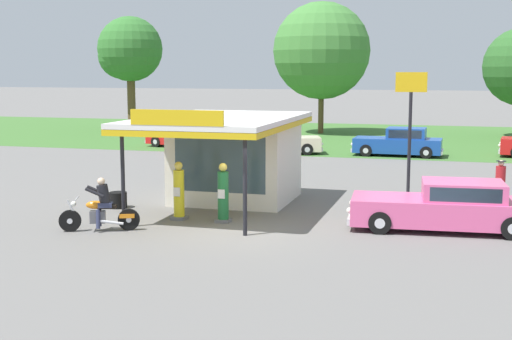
{
  "coord_description": "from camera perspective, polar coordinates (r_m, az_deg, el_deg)",
  "views": [
    {
      "loc": [
        5.9,
        -19.1,
        4.66
      ],
      "look_at": [
        -0.36,
        2.8,
        1.4
      ],
      "focal_mm": 49.01,
      "sensor_mm": 36.0,
      "label": 1
    }
  ],
  "objects": [
    {
      "name": "roadside_pole_sign",
      "position": [
        25.52,
        12.49,
        4.56
      ],
      "size": [
        1.1,
        0.12,
        4.6
      ],
      "color": "black",
      "rests_on": "ground"
    },
    {
      "name": "tree_oak_far_right",
      "position": [
        54.83,
        -10.42,
        9.52
      ],
      "size": [
        4.94,
        4.94,
        8.74
      ],
      "color": "brown",
      "rests_on": "ground"
    },
    {
      "name": "spare_tire_stack",
      "position": [
        24.32,
        -11.19,
        -2.41
      ],
      "size": [
        0.6,
        0.6,
        0.54
      ],
      "color": "black",
      "rests_on": "ground"
    },
    {
      "name": "parked_car_back_row_centre_left",
      "position": [
        39.29,
        1.61,
        2.31
      ],
      "size": [
        5.42,
        3.19,
        1.46
      ],
      "color": "beige",
      "rests_on": "ground"
    },
    {
      "name": "motorcycle_with_rider",
      "position": [
        20.87,
        -12.57,
        -3.13
      ],
      "size": [
        2.2,
        1.04,
        1.58
      ],
      "color": "black",
      "rests_on": "ground"
    },
    {
      "name": "parked_car_back_row_far_right",
      "position": [
        39.08,
        11.61,
        2.18
      ],
      "size": [
        4.95,
        2.05,
        1.55
      ],
      "color": "#19479E",
      "rests_on": "ground"
    },
    {
      "name": "tree_oak_left",
      "position": [
        52.07,
        5.34,
        9.57
      ],
      "size": [
        7.14,
        7.14,
        9.65
      ],
      "color": "brown",
      "rests_on": "ground"
    },
    {
      "name": "featured_classic_sedan",
      "position": [
        21.23,
        15.34,
        -2.96
      ],
      "size": [
        5.65,
        2.34,
        1.47
      ],
      "color": "#E55993",
      "rests_on": "ground"
    },
    {
      "name": "gas_pump_offside",
      "position": [
        21.54,
        -2.7,
        -2.08
      ],
      "size": [
        0.44,
        0.44,
        1.85
      ],
      "color": "slate",
      "rests_on": "ground"
    },
    {
      "name": "service_station_kiosk",
      "position": [
        24.68,
        -1.92,
        1.49
      ],
      "size": [
        4.69,
        7.64,
        3.56
      ],
      "color": "silver",
      "rests_on": "ground"
    },
    {
      "name": "bystander_strolling_foreground",
      "position": [
        25.87,
        19.32,
        -0.84
      ],
      "size": [
        0.34,
        0.34,
        1.56
      ],
      "color": "black",
      "rests_on": "ground"
    },
    {
      "name": "grass_verge_strip",
      "position": [
        49.68,
        9.07,
        2.67
      ],
      "size": [
        120.0,
        24.0,
        0.01
      ],
      "primitive_type": "cube",
      "color": "#3D6B2D",
      "rests_on": "ground"
    },
    {
      "name": "gas_pump_nearside",
      "position": [
        22.05,
        -6.31,
        -1.9
      ],
      "size": [
        0.44,
        0.44,
        1.84
      ],
      "color": "slate",
      "rests_on": "ground"
    },
    {
      "name": "ground_plane",
      "position": [
        20.53,
        -1.18,
        -4.98
      ],
      "size": [
        300.0,
        300.0,
        0.0
      ],
      "primitive_type": "plane",
      "color": "slate"
    },
    {
      "name": "parked_car_back_row_centre",
      "position": [
        42.79,
        -5.62,
        2.77
      ],
      "size": [
        5.25,
        2.94,
        1.52
      ],
      "color": "red",
      "rests_on": "ground"
    }
  ]
}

